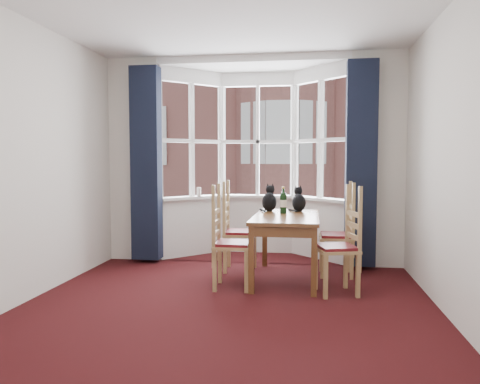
% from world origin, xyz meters
% --- Properties ---
extents(floor, '(4.50, 4.50, 0.00)m').
position_xyz_m(floor, '(0.00, 0.00, 0.00)').
color(floor, black).
rests_on(floor, ground).
extents(wall_left, '(0.00, 4.50, 4.50)m').
position_xyz_m(wall_left, '(-2.00, 0.00, 1.40)').
color(wall_left, silver).
rests_on(wall_left, floor).
extents(wall_right, '(0.00, 4.50, 4.50)m').
position_xyz_m(wall_right, '(2.00, 0.00, 1.40)').
color(wall_right, silver).
rests_on(wall_right, floor).
extents(wall_near, '(4.00, 0.00, 4.00)m').
position_xyz_m(wall_near, '(0.00, -2.25, 1.40)').
color(wall_near, silver).
rests_on(wall_near, floor).
extents(wall_back_pier_left, '(0.70, 0.12, 2.80)m').
position_xyz_m(wall_back_pier_left, '(-1.65, 2.25, 1.40)').
color(wall_back_pier_left, silver).
rests_on(wall_back_pier_left, floor).
extents(wall_back_pier_right, '(0.70, 0.12, 2.80)m').
position_xyz_m(wall_back_pier_right, '(1.65, 2.25, 1.40)').
color(wall_back_pier_right, silver).
rests_on(wall_back_pier_right, floor).
extents(bay_window, '(2.76, 0.94, 2.80)m').
position_xyz_m(bay_window, '(0.00, 2.75, 1.40)').
color(bay_window, white).
rests_on(bay_window, floor).
extents(curtain_left, '(0.38, 0.22, 2.60)m').
position_xyz_m(curtain_left, '(-1.42, 2.07, 1.35)').
color(curtain_left, black).
rests_on(curtain_left, floor).
extents(curtain_right, '(0.38, 0.22, 2.60)m').
position_xyz_m(curtain_right, '(1.42, 2.07, 1.35)').
color(curtain_right, black).
rests_on(curtain_right, floor).
extents(dining_table, '(0.77, 1.41, 0.76)m').
position_xyz_m(dining_table, '(0.51, 1.40, 0.66)').
color(dining_table, brown).
rests_on(dining_table, floor).
extents(chair_left_near, '(0.41, 0.43, 0.92)m').
position_xyz_m(chair_left_near, '(-0.14, 0.95, 0.47)').
color(chair_left_near, '#A98852').
rests_on(chair_left_near, floor).
extents(chair_left_far, '(0.41, 0.43, 0.92)m').
position_xyz_m(chair_left_far, '(-0.18, 1.76, 0.47)').
color(chair_left_far, '#A98852').
rests_on(chair_left_far, floor).
extents(chair_right_near, '(0.50, 0.51, 0.92)m').
position_xyz_m(chair_right_near, '(1.15, 0.92, 0.47)').
color(chair_right_near, '#A98852').
rests_on(chair_right_near, floor).
extents(chair_right_far, '(0.41, 0.43, 0.92)m').
position_xyz_m(chair_right_far, '(1.19, 1.69, 0.47)').
color(chair_right_far, '#A98852').
rests_on(chair_right_far, floor).
extents(cat_left, '(0.19, 0.27, 0.36)m').
position_xyz_m(cat_left, '(0.28, 1.82, 0.89)').
color(cat_left, black).
rests_on(cat_left, dining_table).
extents(cat_right, '(0.20, 0.26, 0.33)m').
position_xyz_m(cat_right, '(0.64, 1.86, 0.88)').
color(cat_right, black).
rests_on(cat_right, dining_table).
extents(wine_bottle, '(0.08, 0.08, 0.32)m').
position_xyz_m(wine_bottle, '(0.46, 1.61, 0.90)').
color(wine_bottle, black).
rests_on(wine_bottle, dining_table).
extents(candle_tall, '(0.06, 0.06, 0.13)m').
position_xyz_m(candle_tall, '(-0.82, 2.60, 0.94)').
color(candle_tall, white).
rests_on(candle_tall, bay_window).
extents(street, '(80.00, 80.00, 0.00)m').
position_xyz_m(street, '(0.00, 32.25, -6.00)').
color(street, '#333335').
rests_on(street, ground).
extents(tenement_building, '(18.40, 7.80, 15.20)m').
position_xyz_m(tenement_building, '(0.00, 14.01, 1.60)').
color(tenement_building, '#8F524A').
rests_on(tenement_building, street).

